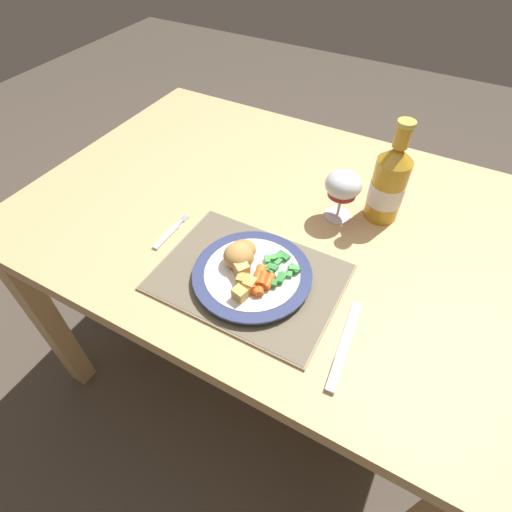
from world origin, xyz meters
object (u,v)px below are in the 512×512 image
fork (169,234)px  wine_glass (343,186)px  dining_table (272,237)px  dinner_plate (252,275)px  table_knife (342,352)px  bottle (389,183)px

fork → wine_glass: size_ratio=1.03×
dining_table → fork: 0.28m
dinner_plate → table_knife: dinner_plate is taller
wine_glass → dining_table: bearing=-159.6°
fork → wine_glass: wine_glass is taller
fork → table_knife: table_knife is taller
dining_table → fork: (-0.17, -0.20, 0.10)m
dinner_plate → fork: bearing=173.4°
dining_table → bottle: bearing=24.3°
fork → bottle: bottle is taller
dining_table → wine_glass: bearing=20.4°
fork → table_knife: bearing=-12.0°
table_knife → wine_glass: bearing=112.0°
dinner_plate → fork: 0.24m
bottle → dining_table: bearing=-155.7°
dinner_plate → bottle: 0.38m
table_knife → bottle: bearing=97.4°
dinner_plate → wine_glass: 0.30m
wine_glass → dinner_plate: bearing=-106.6°
fork → bottle: (0.41, 0.30, 0.09)m
dining_table → bottle: size_ratio=4.97×
dining_table → bottle: (0.24, 0.11, 0.19)m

